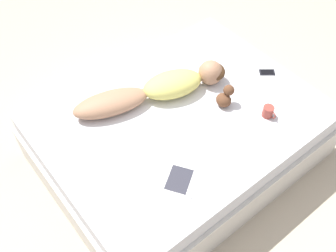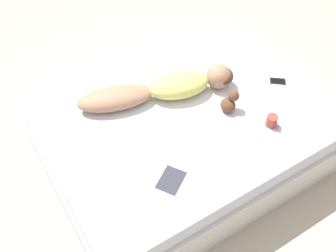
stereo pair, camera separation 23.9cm
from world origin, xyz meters
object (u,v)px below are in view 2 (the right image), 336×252
at_px(open_magazine, 156,175).
at_px(coffee_mug, 272,121).
at_px(cell_phone, 278,81).
at_px(person, 165,88).

distance_m(open_magazine, coffee_mug, 1.01).
relative_size(coffee_mug, cell_phone, 0.83).
height_order(person, cell_phone, person).
bearing_deg(open_magazine, coffee_mug, 52.79).
distance_m(person, cell_phone, 1.00).
bearing_deg(open_magazine, cell_phone, 68.08).
xyz_separation_m(person, open_magazine, (0.64, -0.46, -0.09)).
relative_size(open_magazine, cell_phone, 3.82).
bearing_deg(cell_phone, person, -73.50).
height_order(open_magazine, coffee_mug, coffee_mug).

